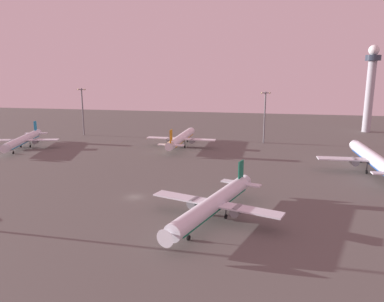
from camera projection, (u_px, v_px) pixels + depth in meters
name	position (u px, v px, depth m)	size (l,w,h in m)	color
ground_plane	(135.00, 197.00, 101.90)	(416.00, 416.00, 0.00)	#56544F
control_tower	(371.00, 83.00, 202.34)	(8.00, 8.00, 47.11)	#A8A8B2
airplane_taxiway_distant	(214.00, 204.00, 85.47)	(31.61, 40.21, 10.56)	silver
airplane_far_stand	(374.00, 159.00, 125.32)	(36.74, 47.24, 12.12)	silver
airplane_terminal_side	(23.00, 140.00, 163.91)	(30.10, 38.38, 9.97)	silver
airplane_mid_apron	(181.00, 138.00, 166.78)	(31.42, 40.40, 10.37)	white
apron_light_east	(83.00, 108.00, 194.90)	(4.80, 0.90, 24.64)	slate
apron_light_west	(265.00, 114.00, 173.48)	(4.80, 0.90, 24.19)	slate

